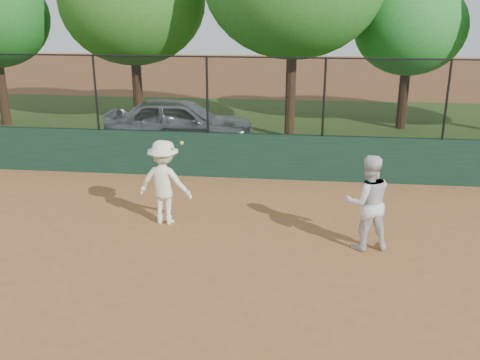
# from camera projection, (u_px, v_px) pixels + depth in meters

# --- Properties ---
(ground) EXTENTS (80.00, 80.00, 0.00)m
(ground) POSITION_uv_depth(u_px,v_px,m) (177.00, 289.00, 8.83)
(ground) COLOR #9E6033
(ground) RESTS_ON ground
(back_wall) EXTENTS (26.00, 0.20, 1.20)m
(back_wall) POSITION_uv_depth(u_px,v_px,m) (227.00, 155.00, 14.29)
(back_wall) COLOR #173424
(back_wall) RESTS_ON ground
(grass_strip) EXTENTS (36.00, 12.00, 0.01)m
(grass_strip) POSITION_uv_depth(u_px,v_px,m) (249.00, 127.00, 20.13)
(grass_strip) COLOR #2D4D18
(grass_strip) RESTS_ON ground
(parked_car) EXTENTS (4.83, 2.16, 1.61)m
(parked_car) POSITION_uv_depth(u_px,v_px,m) (180.00, 123.00, 17.11)
(parked_car) COLOR #A3A7AD
(parked_car) RESTS_ON ground
(player_second) EXTENTS (1.02, 0.86, 1.85)m
(player_second) POSITION_uv_depth(u_px,v_px,m) (367.00, 203.00, 10.03)
(player_second) COLOR silver
(player_second) RESTS_ON ground
(player_main) EXTENTS (1.26, 0.85, 1.88)m
(player_main) POSITION_uv_depth(u_px,v_px,m) (164.00, 182.00, 11.20)
(player_main) COLOR white
(player_main) RESTS_ON ground
(fence_assembly) EXTENTS (26.00, 0.06, 2.00)m
(fence_assembly) POSITION_uv_depth(u_px,v_px,m) (225.00, 94.00, 13.77)
(fence_assembly) COLOR black
(fence_assembly) RESTS_ON back_wall
(tree_1) EXTENTS (5.28, 4.80, 6.81)m
(tree_1) POSITION_uv_depth(u_px,v_px,m) (132.00, 1.00, 19.07)
(tree_1) COLOR #422916
(tree_1) RESTS_ON ground
(tree_3) EXTENTS (3.94, 3.58, 5.35)m
(tree_3) POSITION_uv_depth(u_px,v_px,m) (410.00, 27.00, 18.80)
(tree_3) COLOR #382112
(tree_3) RESTS_ON ground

